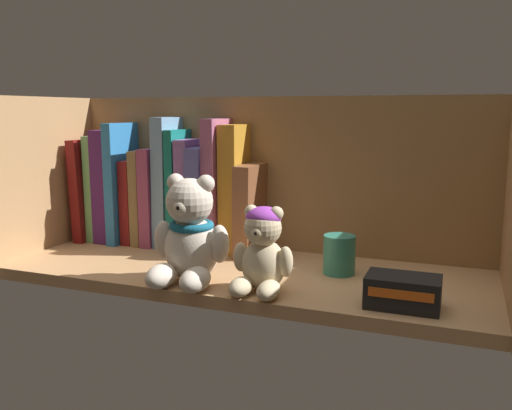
% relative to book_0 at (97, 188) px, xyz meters
% --- Properties ---
extents(shelf_board, '(0.81, 0.29, 0.02)m').
position_rel_book_0_xyz_m(shelf_board, '(0.38, -0.12, -0.11)').
color(shelf_board, tan).
rests_on(shelf_board, ground).
extents(shelf_back_panel, '(0.83, 0.01, 0.31)m').
position_rel_book_0_xyz_m(shelf_back_panel, '(0.38, 0.03, 0.03)').
color(shelf_back_panel, olive).
rests_on(shelf_back_panel, ground).
extents(shelf_side_panel_left, '(0.02, 0.31, 0.31)m').
position_rel_book_0_xyz_m(shelf_side_panel_left, '(-0.03, -0.12, 0.03)').
color(shelf_side_panel_left, tan).
rests_on(shelf_side_panel_left, ground).
extents(book_0, '(0.03, 0.15, 0.21)m').
position_rel_book_0_xyz_m(book_0, '(0.00, 0.00, 0.00)').
color(book_0, maroon).
rests_on(book_0, shelf_board).
extents(book_1, '(0.02, 0.12, 0.21)m').
position_rel_book_0_xyz_m(book_1, '(0.02, 0.00, 0.00)').
color(book_1, '#6CB16B').
rests_on(book_1, shelf_board).
extents(book_2, '(0.03, 0.13, 0.22)m').
position_rel_book_0_xyz_m(book_2, '(0.05, 0.00, 0.01)').
color(book_2, '#491D5E').
rests_on(book_2, shelf_board).
extents(book_3, '(0.02, 0.14, 0.24)m').
position_rel_book_0_xyz_m(book_3, '(0.08, 0.00, 0.02)').
color(book_3, '#2B77BE').
rests_on(book_3, shelf_board).
extents(book_4, '(0.02, 0.11, 0.17)m').
position_rel_book_0_xyz_m(book_4, '(0.10, 0.00, -0.02)').
color(book_4, maroon).
rests_on(book_4, shelf_board).
extents(book_5, '(0.02, 0.12, 0.19)m').
position_rel_book_0_xyz_m(book_5, '(0.13, 0.00, -0.01)').
color(book_5, olive).
rests_on(book_5, shelf_board).
extents(book_6, '(0.02, 0.12, 0.19)m').
position_rel_book_0_xyz_m(book_6, '(0.15, 0.00, -0.01)').
color(book_6, '#953E68').
rests_on(book_6, shelf_board).
extents(book_7, '(0.03, 0.11, 0.25)m').
position_rel_book_0_xyz_m(book_7, '(0.18, 0.00, 0.02)').
color(book_7, '#76A2C9').
rests_on(book_7, shelf_board).
extents(book_8, '(0.02, 0.11, 0.23)m').
position_rel_book_0_xyz_m(book_8, '(0.20, 0.00, 0.01)').
color(book_8, '#147267').
rests_on(book_8, shelf_board).
extents(book_9, '(0.03, 0.11, 0.21)m').
position_rel_book_0_xyz_m(book_9, '(0.23, 0.00, 0.00)').
color(book_9, '#9062A6').
rests_on(book_9, shelf_board).
extents(book_10, '(0.04, 0.15, 0.20)m').
position_rel_book_0_xyz_m(book_10, '(0.26, 0.00, -0.00)').
color(book_10, '#5659A6').
rests_on(book_10, shelf_board).
extents(book_11, '(0.02, 0.13, 0.25)m').
position_rel_book_0_xyz_m(book_11, '(0.29, 0.00, 0.02)').
color(book_11, '#A1567A').
rests_on(book_11, shelf_board).
extents(book_12, '(0.03, 0.10, 0.24)m').
position_rel_book_0_xyz_m(book_12, '(0.32, 0.00, 0.02)').
color(book_12, orange).
rests_on(book_12, shelf_board).
extents(book_13, '(0.03, 0.14, 0.17)m').
position_rel_book_0_xyz_m(book_13, '(0.35, 0.00, -0.02)').
color(book_13, brown).
rests_on(book_13, shelf_board).
extents(teddy_bear_larger, '(0.12, 0.12, 0.17)m').
position_rel_book_0_xyz_m(teddy_bear_larger, '(0.33, -0.21, -0.03)').
color(teddy_bear_larger, beige).
rests_on(teddy_bear_larger, shelf_board).
extents(teddy_bear_smaller, '(0.09, 0.09, 0.13)m').
position_rel_book_0_xyz_m(teddy_bear_smaller, '(0.45, -0.21, -0.04)').
color(teddy_bear_smaller, beige).
rests_on(teddy_bear_smaller, shelf_board).
extents(pillar_candle, '(0.05, 0.05, 0.06)m').
position_rel_book_0_xyz_m(pillar_candle, '(0.53, -0.08, -0.07)').
color(pillar_candle, '#2D7A66').
rests_on(pillar_candle, shelf_board).
extents(small_product_box, '(0.10, 0.06, 0.04)m').
position_rel_book_0_xyz_m(small_product_box, '(0.65, -0.20, -0.08)').
color(small_product_box, black).
rests_on(small_product_box, shelf_board).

